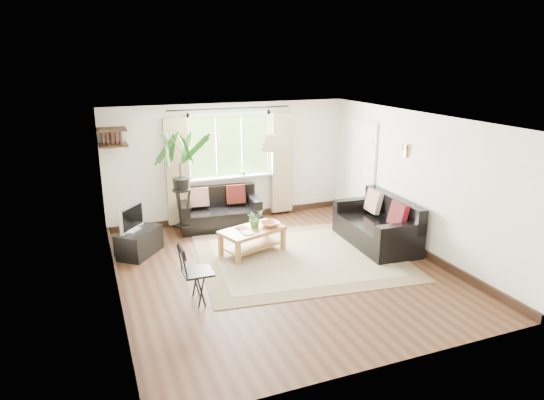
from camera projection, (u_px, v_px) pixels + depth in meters
name	position (u px, v px, depth m)	size (l,w,h in m)	color
floor	(281.00, 269.00, 7.78)	(5.50, 5.50, 0.00)	#331911
ceiling	(282.00, 119.00, 7.09)	(5.50, 5.50, 0.00)	white
wall_back	(230.00, 162.00, 9.88)	(5.00, 0.02, 2.40)	white
wall_front	(384.00, 267.00, 4.98)	(5.00, 0.02, 2.40)	white
wall_left	(111.00, 217.00, 6.55)	(0.02, 5.50, 2.40)	white
wall_right	(416.00, 183.00, 8.31)	(0.02, 5.50, 2.40)	white
rug	(300.00, 257.00, 8.24)	(3.38, 2.89, 0.02)	#C4B698
window	(230.00, 146.00, 9.75)	(2.50, 0.16, 2.16)	white
door	(361.00, 173.00, 9.88)	(0.06, 0.96, 2.06)	silver
corner_shelf	(112.00, 137.00, 8.67)	(0.50, 0.50, 0.34)	black
pendant_lamp	(272.00, 139.00, 7.55)	(0.36, 0.36, 0.54)	beige
wall_sconce	(404.00, 149.00, 8.40)	(0.12, 0.12, 0.28)	beige
sofa_back	(219.00, 209.00, 9.59)	(1.57, 0.79, 0.74)	black
sofa_right	(376.00, 223.00, 8.70)	(0.88, 1.75, 0.83)	black
coffee_table	(252.00, 241.00, 8.36)	(1.09, 0.59, 0.44)	brown
table_plant	(255.00, 218.00, 8.35)	(0.29, 0.25, 0.32)	#41712D
bowl	(270.00, 224.00, 8.41)	(0.32, 0.32, 0.08)	#A55E39
book_a	(243.00, 234.00, 8.05)	(0.17, 0.23, 0.02)	white
book_b	(238.00, 229.00, 8.24)	(0.16, 0.22, 0.02)	#5E2A25
tv_stand	(139.00, 242.00, 8.30)	(0.82, 0.46, 0.44)	black
tv	(131.00, 217.00, 8.13)	(0.63, 0.21, 0.48)	#A5A5AA
palm_stand	(181.00, 185.00, 8.91)	(0.78, 0.78, 2.00)	black
folding_chair	(198.00, 273.00, 6.65)	(0.44, 0.44, 0.85)	black
sill_plant	(243.00, 169.00, 9.90)	(0.14, 0.10, 0.27)	#2D6023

